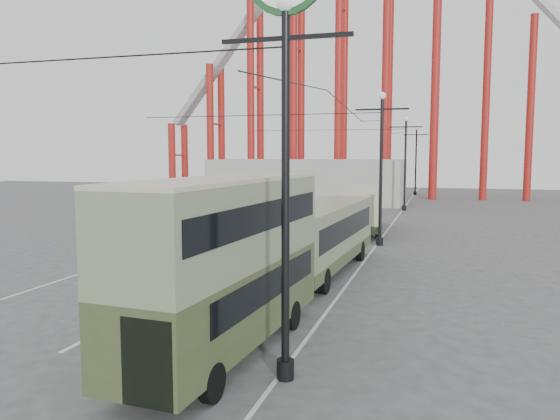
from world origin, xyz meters
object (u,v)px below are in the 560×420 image
(single_decker_cream, at_px, (363,208))
(pedestrian, at_px, (292,253))
(single_decker_green, at_px, (322,234))
(lamp_post_near, at_px, (286,57))
(double_decker_bus, at_px, (227,256))

(single_decker_cream, relative_size, pedestrian, 6.01)
(single_decker_green, xyz_separation_m, single_decker_cream, (-0.04, 14.35, -0.10))
(pedestrian, bearing_deg, lamp_post_near, 103.50)
(single_decker_green, height_order, pedestrian, single_decker_green)
(double_decker_bus, bearing_deg, pedestrian, 99.78)
(lamp_post_near, relative_size, single_decker_cream, 1.08)
(double_decker_bus, distance_m, pedestrian, 11.51)
(lamp_post_near, distance_m, pedestrian, 14.77)
(single_decker_cream, bearing_deg, double_decker_bus, -95.43)
(lamp_post_near, xyz_separation_m, pedestrian, (-3.27, 12.58, -7.03))
(lamp_post_near, xyz_separation_m, single_decker_cream, (-1.83, 26.76, -6.13))
(single_decker_green, bearing_deg, pedestrian, 176.78)
(double_decker_bus, bearing_deg, lamp_post_near, -28.23)
(single_decker_green, xyz_separation_m, pedestrian, (-1.48, 0.16, -0.99))
(double_decker_bus, relative_size, pedestrian, 5.61)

